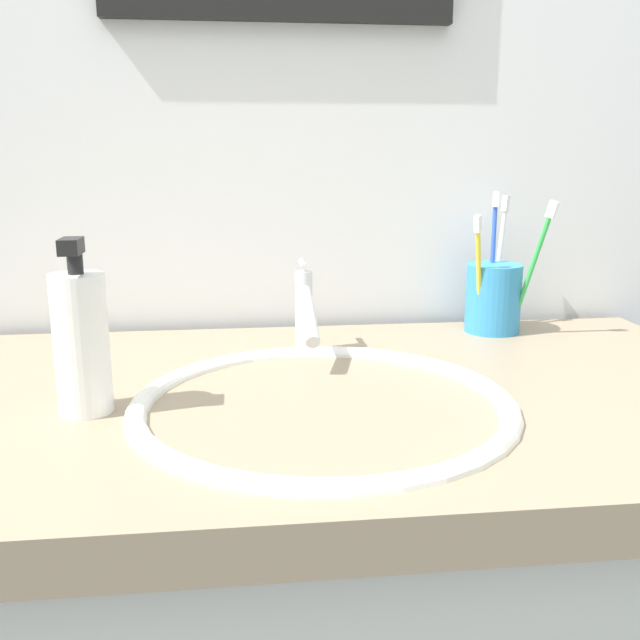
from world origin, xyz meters
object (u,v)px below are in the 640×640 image
(faucet, at_px, (305,311))
(toothbrush_blue, at_px, (493,251))
(toothbrush_yellow, at_px, (479,267))
(toothbrush_white, at_px, (500,252))
(soap_dispenser, at_px, (81,341))
(toothbrush_cup, at_px, (493,298))
(toothbrush_green, at_px, (535,260))

(faucet, relative_size, toothbrush_blue, 0.78)
(faucet, relative_size, toothbrush_yellow, 0.90)
(toothbrush_white, relative_size, soap_dispenser, 1.06)
(faucet, relative_size, toothbrush_white, 0.81)
(toothbrush_cup, bearing_deg, toothbrush_white, 61.31)
(soap_dispenser, bearing_deg, toothbrush_white, 29.35)
(toothbrush_cup, height_order, toothbrush_white, toothbrush_white)
(toothbrush_green, bearing_deg, toothbrush_blue, 127.98)
(toothbrush_green, distance_m, toothbrush_white, 0.08)
(toothbrush_green, relative_size, toothbrush_white, 1.00)
(toothbrush_yellow, bearing_deg, toothbrush_green, -5.48)
(toothbrush_white, bearing_deg, toothbrush_yellow, -130.06)
(toothbrush_green, height_order, toothbrush_blue, toothbrush_blue)
(toothbrush_yellow, height_order, toothbrush_white, toothbrush_white)
(faucet, xyz_separation_m, toothbrush_yellow, (0.26, 0.07, 0.04))
(toothbrush_white, bearing_deg, toothbrush_green, -71.83)
(toothbrush_yellow, bearing_deg, soap_dispenser, -153.75)
(toothbrush_yellow, relative_size, toothbrush_white, 0.89)
(toothbrush_cup, height_order, toothbrush_blue, toothbrush_blue)
(toothbrush_cup, relative_size, toothbrush_white, 0.52)
(toothbrush_blue, bearing_deg, toothbrush_yellow, -128.70)
(toothbrush_yellow, height_order, toothbrush_blue, toothbrush_blue)
(faucet, height_order, soap_dispenser, soap_dispenser)
(toothbrush_green, xyz_separation_m, soap_dispenser, (-0.60, -0.25, -0.04))
(toothbrush_white, xyz_separation_m, soap_dispenser, (-0.57, -0.32, -0.04))
(toothbrush_cup, xyz_separation_m, toothbrush_green, (0.05, -0.04, 0.06))
(faucet, distance_m, soap_dispenser, 0.31)
(toothbrush_white, bearing_deg, soap_dispenser, -150.65)
(toothbrush_yellow, bearing_deg, toothbrush_cup, 39.25)
(toothbrush_green, xyz_separation_m, toothbrush_white, (-0.02, 0.08, 0.00))
(toothbrush_yellow, bearing_deg, toothbrush_white, 49.94)
(toothbrush_yellow, relative_size, soap_dispenser, 0.95)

